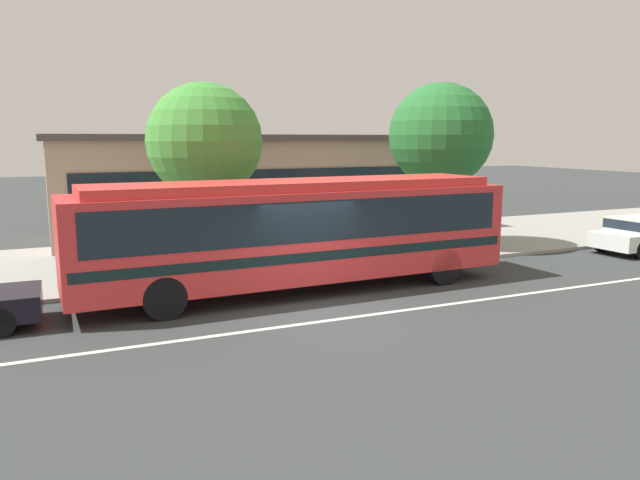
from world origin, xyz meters
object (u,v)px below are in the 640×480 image
at_px(pedestrian_waiting_near_sign, 412,229).
at_px(street_tree_near_stop, 205,142).
at_px(pedestrian_walking_along_curb, 96,253).
at_px(bus_stop_sign, 377,216).
at_px(pedestrian_standing_by_tree, 304,233).
at_px(transit_bus, 298,228).
at_px(street_tree_mid_block, 441,135).

bearing_deg(pedestrian_waiting_near_sign, street_tree_near_stop, 167.39).
bearing_deg(pedestrian_walking_along_curb, bus_stop_sign, 0.54).
bearing_deg(pedestrian_walking_along_curb, street_tree_near_stop, 29.04).
xyz_separation_m(bus_stop_sign, street_tree_near_stop, (-4.97, 1.81, 2.32)).
bearing_deg(pedestrian_standing_by_tree, pedestrian_walking_along_curb, -169.30).
height_order(bus_stop_sign, street_tree_near_stop, street_tree_near_stop).
bearing_deg(transit_bus, pedestrian_waiting_near_sign, 24.11).
height_order(transit_bus, pedestrian_standing_by_tree, transit_bus).
xyz_separation_m(pedestrian_walking_along_curb, pedestrian_standing_by_tree, (6.36, 1.20, -0.05)).
xyz_separation_m(pedestrian_waiting_near_sign, bus_stop_sign, (-1.54, -0.35, 0.55)).
relative_size(transit_bus, pedestrian_walking_along_curb, 6.95).
bearing_deg(transit_bus, bus_stop_sign, 28.59).
distance_m(transit_bus, street_tree_near_stop, 4.57).
distance_m(transit_bus, pedestrian_waiting_near_sign, 5.50).
bearing_deg(bus_stop_sign, pedestrian_waiting_near_sign, 12.91).
distance_m(pedestrian_standing_by_tree, bus_stop_sign, 2.37).
xyz_separation_m(pedestrian_walking_along_curb, street_tree_near_stop, (3.40, 1.89, 2.84)).
distance_m(pedestrian_waiting_near_sign, street_tree_near_stop, 7.26).
bearing_deg(bus_stop_sign, transit_bus, -151.41).
height_order(pedestrian_waiting_near_sign, bus_stop_sign, bus_stop_sign).
distance_m(pedestrian_standing_by_tree, street_tree_near_stop, 4.19).
xyz_separation_m(transit_bus, street_tree_near_stop, (-1.52, 3.69, 2.23)).
relative_size(pedestrian_waiting_near_sign, street_tree_near_stop, 0.29).
height_order(pedestrian_waiting_near_sign, street_tree_mid_block, street_tree_mid_block).
relative_size(transit_bus, pedestrian_waiting_near_sign, 7.17).
xyz_separation_m(transit_bus, bus_stop_sign, (3.45, 1.88, -0.10)).
height_order(transit_bus, pedestrian_waiting_near_sign, transit_bus).
relative_size(transit_bus, pedestrian_standing_by_tree, 7.30).
bearing_deg(pedestrian_standing_by_tree, pedestrian_waiting_near_sign, -12.27).
relative_size(pedestrian_waiting_near_sign, street_tree_mid_block, 0.28).
bearing_deg(pedestrian_standing_by_tree, bus_stop_sign, -29.27).
bearing_deg(street_tree_near_stop, street_tree_mid_block, -0.12).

